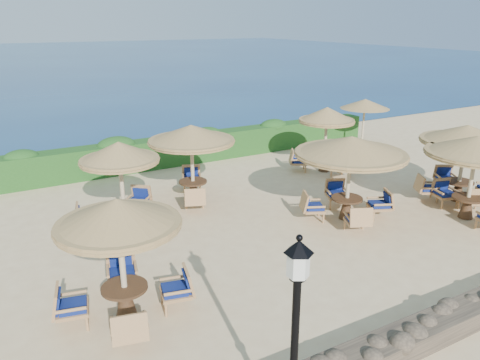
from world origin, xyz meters
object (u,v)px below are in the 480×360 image
at_px(cafe_set_1, 350,159).
at_px(cafe_set_3, 121,171).
at_px(cafe_set_5, 326,129).
at_px(cafe_set_2, 476,155).
at_px(lamp_post, 294,356).
at_px(cafe_set_4, 192,143).
at_px(cafe_set_6, 465,148).
at_px(extra_parasol, 365,104).
at_px(cafe_set_0, 120,241).

height_order(cafe_set_1, cafe_set_3, same).
relative_size(cafe_set_1, cafe_set_5, 1.23).
xyz_separation_m(cafe_set_3, cafe_set_5, (8.73, 1.45, -0.02)).
bearing_deg(cafe_set_2, cafe_set_3, 154.58).
relative_size(lamp_post, cafe_set_4, 1.14).
bearing_deg(cafe_set_6, extra_parasol, 74.04).
relative_size(cafe_set_3, cafe_set_6, 0.92).
xyz_separation_m(cafe_set_0, cafe_set_6, (11.88, 0.99, 0.12)).
bearing_deg(cafe_set_2, cafe_set_0, 179.23).
bearing_deg(cafe_set_6, cafe_set_5, 111.41).
relative_size(cafe_set_0, cafe_set_6, 0.97).
xyz_separation_m(extra_parasol, cafe_set_6, (-1.93, -6.76, -0.30)).
distance_m(cafe_set_0, cafe_set_6, 11.92).
height_order(cafe_set_3, cafe_set_6, same).
bearing_deg(extra_parasol, cafe_set_4, -166.86).
relative_size(lamp_post, cafe_set_5, 1.19).
bearing_deg(cafe_set_0, cafe_set_1, 12.51).
height_order(cafe_set_0, cafe_set_1, same).
height_order(cafe_set_0, cafe_set_3, same).
distance_m(lamp_post, cafe_set_2, 10.44).
xyz_separation_m(cafe_set_2, cafe_set_5, (-0.82, 6.00, -0.29)).
bearing_deg(cafe_set_1, cafe_set_0, -167.49).
relative_size(lamp_post, cafe_set_0, 1.15).
height_order(cafe_set_2, cafe_set_4, same).
distance_m(cafe_set_3, cafe_set_5, 8.85).
xyz_separation_m(extra_parasol, cafe_set_3, (-12.57, -3.35, -0.40)).
xyz_separation_m(lamp_post, cafe_set_2, (9.59, 4.11, 0.50)).
bearing_deg(cafe_set_6, cafe_set_2, -133.62).
distance_m(cafe_set_4, cafe_set_5, 6.05).
relative_size(cafe_set_4, cafe_set_6, 0.98).
relative_size(cafe_set_0, cafe_set_4, 0.99).
xyz_separation_m(cafe_set_1, cafe_set_3, (-6.22, 2.74, -0.18)).
bearing_deg(lamp_post, cafe_set_4, 74.29).
height_order(cafe_set_0, cafe_set_2, same).
xyz_separation_m(cafe_set_0, cafe_set_5, (9.97, 5.85, 0.01)).
bearing_deg(cafe_set_6, cafe_set_4, 150.71).
xyz_separation_m(cafe_set_4, cafe_set_6, (7.94, -4.45, -0.17)).
bearing_deg(cafe_set_1, cafe_set_4, 132.99).
relative_size(lamp_post, cafe_set_1, 0.97).
bearing_deg(cafe_set_3, cafe_set_4, 21.26).
bearing_deg(lamp_post, cafe_set_0, 105.90).
bearing_deg(cafe_set_1, lamp_post, -136.65).
bearing_deg(cafe_set_5, cafe_set_4, -176.15).
bearing_deg(cafe_set_2, cafe_set_5, 97.83).
relative_size(cafe_set_3, cafe_set_5, 0.98).
height_order(cafe_set_1, cafe_set_5, same).
bearing_deg(cafe_set_2, cafe_set_4, 140.83).
bearing_deg(cafe_set_4, cafe_set_0, -125.88).
relative_size(cafe_set_2, cafe_set_6, 1.01).
bearing_deg(cafe_set_4, extra_parasol, 13.14).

